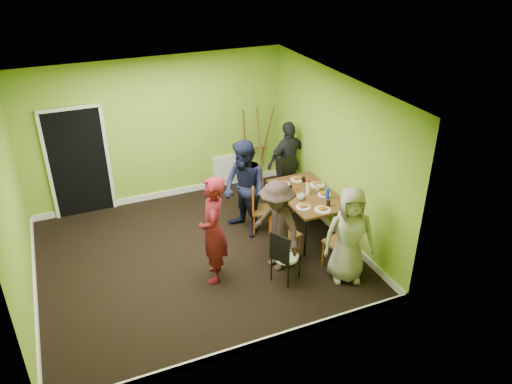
{
  "coord_description": "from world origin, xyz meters",
  "views": [
    {
      "loc": [
        -1.74,
        -6.6,
        4.84
      ],
      "look_at": [
        1.06,
        0.0,
        0.99
      ],
      "focal_mm": 35.0,
      "sensor_mm": 36.0,
      "label": 1
    }
  ],
  "objects_px": {
    "chair_back_end": "(288,171)",
    "person_left_near": "(277,226)",
    "chair_left_far": "(259,206)",
    "person_back_end": "(289,161)",
    "chair_bentwood": "(284,255)",
    "person_front_end": "(349,235)",
    "person_left_far": "(245,189)",
    "orange_bottle": "(296,188)",
    "thermos": "(308,188)",
    "chair_front_end": "(344,240)",
    "blue_bottle": "(328,193)",
    "easel": "(257,147)",
    "person_standing": "(213,230)",
    "dining_table": "(307,196)",
    "chair_left_near": "(282,231)"
  },
  "relations": [
    {
      "from": "easel",
      "to": "person_front_end",
      "type": "distance_m",
      "value": 3.45
    },
    {
      "from": "chair_front_end",
      "to": "person_front_end",
      "type": "bearing_deg",
      "value": -120.71
    },
    {
      "from": "chair_back_end",
      "to": "person_standing",
      "type": "height_order",
      "value": "person_standing"
    },
    {
      "from": "person_left_far",
      "to": "person_standing",
      "type": "bearing_deg",
      "value": -58.87
    },
    {
      "from": "chair_left_near",
      "to": "chair_left_far",
      "type": "bearing_deg",
      "value": 164.91
    },
    {
      "from": "person_left_near",
      "to": "chair_bentwood",
      "type": "bearing_deg",
      "value": -23.85
    },
    {
      "from": "chair_front_end",
      "to": "thermos",
      "type": "relative_size",
      "value": 4.14
    },
    {
      "from": "blue_bottle",
      "to": "person_left_near",
      "type": "bearing_deg",
      "value": -157.91
    },
    {
      "from": "dining_table",
      "to": "person_front_end",
      "type": "bearing_deg",
      "value": -92.96
    },
    {
      "from": "thermos",
      "to": "chair_left_far",
      "type": "bearing_deg",
      "value": 157.83
    },
    {
      "from": "chair_left_near",
      "to": "person_back_end",
      "type": "relative_size",
      "value": 0.58
    },
    {
      "from": "chair_bentwood",
      "to": "chair_back_end",
      "type": "bearing_deg",
      "value": 122.89
    },
    {
      "from": "chair_bentwood",
      "to": "blue_bottle",
      "type": "xyz_separation_m",
      "value": [
        1.23,
        0.86,
        0.36
      ]
    },
    {
      "from": "chair_front_end",
      "to": "easel",
      "type": "distance_m",
      "value": 3.25
    },
    {
      "from": "chair_front_end",
      "to": "person_left_far",
      "type": "distance_m",
      "value": 1.91
    },
    {
      "from": "thermos",
      "to": "chair_back_end",
      "type": "bearing_deg",
      "value": 83.31
    },
    {
      "from": "blue_bottle",
      "to": "person_standing",
      "type": "height_order",
      "value": "person_standing"
    },
    {
      "from": "blue_bottle",
      "to": "easel",
      "type": "bearing_deg",
      "value": 98.04
    },
    {
      "from": "chair_bentwood",
      "to": "person_left_near",
      "type": "relative_size",
      "value": 0.58
    },
    {
      "from": "chair_left_far",
      "to": "person_left_near",
      "type": "xyz_separation_m",
      "value": [
        -0.15,
        -1.05,
        0.23
      ]
    },
    {
      "from": "dining_table",
      "to": "person_back_end",
      "type": "xyz_separation_m",
      "value": [
        0.23,
        1.2,
        0.11
      ]
    },
    {
      "from": "chair_left_far",
      "to": "chair_front_end",
      "type": "height_order",
      "value": "chair_front_end"
    },
    {
      "from": "chair_back_end",
      "to": "person_standing",
      "type": "relative_size",
      "value": 0.58
    },
    {
      "from": "chair_bentwood",
      "to": "person_front_end",
      "type": "distance_m",
      "value": 1.02
    },
    {
      "from": "chair_bentwood",
      "to": "thermos",
      "type": "distance_m",
      "value": 1.55
    },
    {
      "from": "thermos",
      "to": "person_back_end",
      "type": "relative_size",
      "value": 0.15
    },
    {
      "from": "chair_front_end",
      "to": "person_back_end",
      "type": "xyz_separation_m",
      "value": [
        0.24,
        2.43,
        0.25
      ]
    },
    {
      "from": "blue_bottle",
      "to": "chair_left_far",
      "type": "bearing_deg",
      "value": 150.34
    },
    {
      "from": "person_front_end",
      "to": "chair_back_end",
      "type": "bearing_deg",
      "value": 105.38
    },
    {
      "from": "orange_bottle",
      "to": "person_left_near",
      "type": "height_order",
      "value": "person_left_near"
    },
    {
      "from": "chair_front_end",
      "to": "chair_back_end",
      "type": "bearing_deg",
      "value": 72.16
    },
    {
      "from": "blue_bottle",
      "to": "person_standing",
      "type": "xyz_separation_m",
      "value": [
        -2.15,
        -0.36,
        0.01
      ]
    },
    {
      "from": "person_left_far",
      "to": "chair_back_end",
      "type": "bearing_deg",
      "value": 101.92
    },
    {
      "from": "chair_front_end",
      "to": "person_front_end",
      "type": "xyz_separation_m",
      "value": [
        -0.06,
        -0.21,
        0.22
      ]
    },
    {
      "from": "chair_bentwood",
      "to": "person_front_end",
      "type": "xyz_separation_m",
      "value": [
        0.93,
        -0.29,
        0.29
      ]
    },
    {
      "from": "chair_back_end",
      "to": "person_standing",
      "type": "distance_m",
      "value": 2.62
    },
    {
      "from": "orange_bottle",
      "to": "chair_back_end",
      "type": "bearing_deg",
      "value": 73.25
    },
    {
      "from": "chair_left_far",
      "to": "chair_bentwood",
      "type": "height_order",
      "value": "chair_left_far"
    },
    {
      "from": "orange_bottle",
      "to": "person_back_end",
      "type": "relative_size",
      "value": 0.05
    },
    {
      "from": "chair_bentwood",
      "to": "person_left_far",
      "type": "relative_size",
      "value": 0.51
    },
    {
      "from": "chair_left_far",
      "to": "person_back_end",
      "type": "height_order",
      "value": "person_back_end"
    },
    {
      "from": "dining_table",
      "to": "easel",
      "type": "bearing_deg",
      "value": 92.86
    },
    {
      "from": "blue_bottle",
      "to": "person_front_end",
      "type": "height_order",
      "value": "person_front_end"
    },
    {
      "from": "chair_bentwood",
      "to": "orange_bottle",
      "type": "xyz_separation_m",
      "value": [
        0.87,
        1.32,
        0.3
      ]
    },
    {
      "from": "chair_back_end",
      "to": "person_left_near",
      "type": "bearing_deg",
      "value": 37.9
    },
    {
      "from": "orange_bottle",
      "to": "person_left_near",
      "type": "distance_m",
      "value": 1.23
    },
    {
      "from": "chair_left_far",
      "to": "person_front_end",
      "type": "xyz_separation_m",
      "value": [
        0.72,
        -1.74,
        0.25
      ]
    },
    {
      "from": "chair_bentwood",
      "to": "chair_left_far",
      "type": "bearing_deg",
      "value": 142.0
    },
    {
      "from": "blue_bottle",
      "to": "person_back_end",
      "type": "distance_m",
      "value": 1.48
    },
    {
      "from": "blue_bottle",
      "to": "dining_table",
      "type": "bearing_deg",
      "value": 128.49
    }
  ]
}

